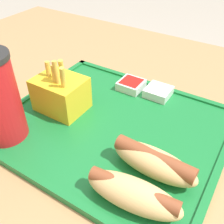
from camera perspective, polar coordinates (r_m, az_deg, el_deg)
food_tray at (r=0.49m, az=0.00°, el=-3.15°), size 0.41×0.34×0.01m
hot_dog_far at (r=0.36m, az=4.62°, el=-17.28°), size 0.14×0.06×0.04m
hot_dog_near at (r=0.40m, az=9.11°, el=-10.61°), size 0.14×0.05×0.04m
fries_carton at (r=0.52m, az=-10.77°, el=4.27°), size 0.09×0.08×0.11m
sauce_cup_mayo at (r=0.57m, az=10.49°, el=4.26°), size 0.05×0.05×0.02m
sauce_cup_ketchup at (r=0.59m, az=4.19°, el=5.99°), size 0.05×0.05×0.02m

